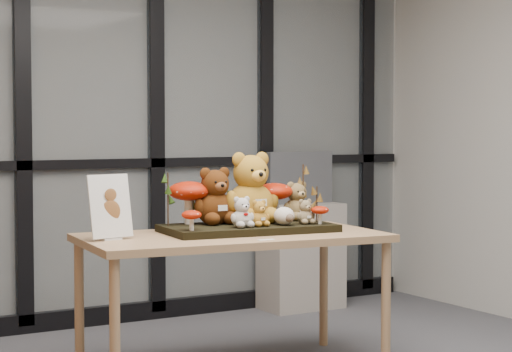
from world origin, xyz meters
TOP-DOWN VIEW (x-y plane):
  - room_shell at (0.00, 0.00)m, footprint 5.00×5.00m
  - glass_partition at (-0.00, 2.47)m, footprint 4.90×0.06m
  - display_table at (0.22, 1.01)m, footprint 1.63×0.94m
  - diorama_tray at (0.34, 1.05)m, footprint 0.94×0.54m
  - bear_pooh_yellow at (0.40, 1.13)m, footprint 0.35×0.32m
  - bear_brown_medium at (0.21, 1.17)m, footprint 0.28×0.26m
  - bear_tan_back at (0.70, 1.13)m, footprint 0.20×0.18m
  - bear_small_yellow at (0.35, 0.95)m, footprint 0.13×0.12m
  - bear_white_bow at (0.24, 0.94)m, footprint 0.15×0.14m
  - bear_beige_small at (0.62, 0.92)m, footprint 0.12×0.11m
  - plush_cream_hedgehog at (0.49, 0.92)m, footprint 0.09×0.08m
  - mushroom_back_left at (0.08, 1.23)m, footprint 0.23×0.23m
  - mushroom_back_right at (0.58, 1.17)m, footprint 0.21×0.21m
  - mushroom_front_left at (-0.05, 0.95)m, footprint 0.10×0.10m
  - mushroom_front_right at (0.68, 0.88)m, footprint 0.10×0.10m
  - sprig_green_far_left at (-0.05, 1.21)m, footprint 0.05×0.05m
  - sprig_green_mid_left at (0.11, 1.24)m, footprint 0.05×0.05m
  - sprig_dry_far_right at (0.73, 1.11)m, footprint 0.05×0.05m
  - sprig_dry_mid_right at (0.74, 0.99)m, footprint 0.05×0.05m
  - sprig_green_centre at (0.32, 1.23)m, footprint 0.05×0.05m
  - sign_holder at (-0.42, 1.09)m, footprint 0.24×0.10m
  - label_card at (0.24, 0.69)m, footprint 0.09×0.03m
  - cabinet at (1.47, 2.27)m, footprint 0.56×0.33m
  - monitor at (1.47, 2.29)m, footprint 0.52×0.05m

SIDE VIEW (x-z plane):
  - cabinet at x=1.47m, z-range 0.00..0.75m
  - display_table at x=0.22m, z-range 0.30..1.03m
  - label_card at x=0.24m, z-range 0.73..0.73m
  - diorama_tray at x=0.34m, z-range 0.73..0.77m
  - mushroom_front_right at x=0.68m, z-range 0.77..0.88m
  - plush_cream_hedgehog at x=0.49m, z-range 0.77..0.88m
  - mushroom_front_left at x=-0.05m, z-range 0.77..0.88m
  - bear_beige_small at x=0.62m, z-range 0.77..0.92m
  - bear_small_yellow at x=0.35m, z-range 0.77..0.92m
  - sprig_green_centre at x=0.32m, z-range 0.77..0.94m
  - bear_white_bow at x=0.24m, z-range 0.77..0.95m
  - sprig_dry_mid_right at x=0.74m, z-range 0.77..0.96m
  - sprig_green_mid_left at x=0.11m, z-range 0.77..0.98m
  - sign_holder at x=-0.42m, z-range 0.72..1.04m
  - mushroom_back_right at x=0.58m, z-range 0.77..1.00m
  - bear_tan_back at x=0.70m, z-range 0.77..1.01m
  - mushroom_back_left at x=0.08m, z-range 0.77..1.02m
  - sprig_green_far_left at x=-0.05m, z-range 0.77..1.05m
  - sprig_dry_far_right at x=0.73m, z-range 0.77..1.08m
  - monitor at x=1.47m, z-range 0.75..1.11m
  - bear_brown_medium at x=0.21m, z-range 0.77..1.10m
  - bear_pooh_yellow at x=0.40m, z-range 0.77..1.19m
  - glass_partition at x=0.00m, z-range 0.03..2.81m
  - room_shell at x=0.00m, z-range -0.82..4.18m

